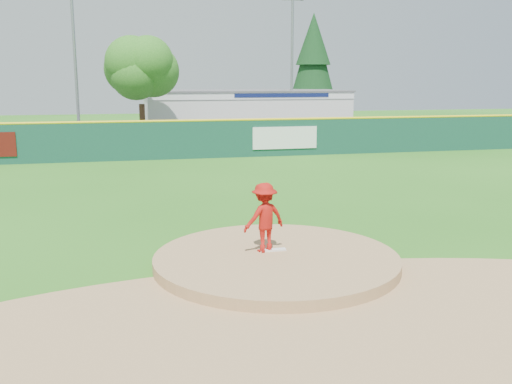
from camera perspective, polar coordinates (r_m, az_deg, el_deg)
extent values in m
plane|color=#286B19|center=(12.95, 2.03, -7.34)|extent=(120.00, 120.00, 0.00)
cylinder|color=#9E774C|center=(12.95, 2.03, -7.34)|extent=(5.50, 5.50, 0.50)
cube|color=white|center=(13.14, 1.70, -5.82)|extent=(0.60, 0.15, 0.04)
cylinder|color=#9E774C|center=(10.27, 6.51, -12.45)|extent=(15.40, 15.40, 0.01)
cube|color=#38383A|center=(39.19, -8.38, 5.06)|extent=(44.00, 16.00, 0.02)
imported|color=#AC140E|center=(12.92, 0.84, -2.55)|extent=(1.16, 0.89, 1.59)
imported|color=white|center=(34.94, -2.74, 5.68)|extent=(5.91, 4.38, 1.49)
cube|color=silver|center=(44.88, -1.27, 7.98)|extent=(15.00, 8.00, 3.20)
cube|color=white|center=(40.90, -0.10, 9.63)|extent=(15.00, 0.06, 0.55)
cube|color=#0F194C|center=(41.35, 2.65, 9.64)|extent=(7.00, 0.03, 0.28)
cube|color=#59595B|center=(44.81, -1.28, 10.09)|extent=(15.20, 8.20, 0.12)
cube|color=white|center=(31.13, 2.92, 5.44)|extent=(3.60, 0.04, 1.20)
cube|color=#144133|center=(30.18, -6.96, 5.19)|extent=(40.00, 0.10, 2.00)
cylinder|color=yellow|center=(30.09, -7.00, 7.08)|extent=(40.00, 0.14, 0.14)
cylinder|color=#382314|center=(36.97, -11.28, 6.61)|extent=(0.36, 0.36, 2.60)
sphere|color=#387F23|center=(36.87, -11.47, 11.67)|extent=(5.60, 5.60, 5.60)
cylinder|color=#382314|center=(50.63, 5.63, 7.39)|extent=(0.40, 0.40, 1.60)
cone|color=#113A16|center=(50.54, 5.73, 12.77)|extent=(4.40, 4.40, 7.90)
cylinder|color=gray|center=(38.97, -17.66, 12.72)|extent=(0.20, 0.20, 11.00)
cylinder|color=gray|center=(42.65, 3.61, 12.36)|extent=(0.20, 0.20, 10.00)
cube|color=gray|center=(43.00, 3.69, 18.64)|extent=(1.60, 0.10, 0.10)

